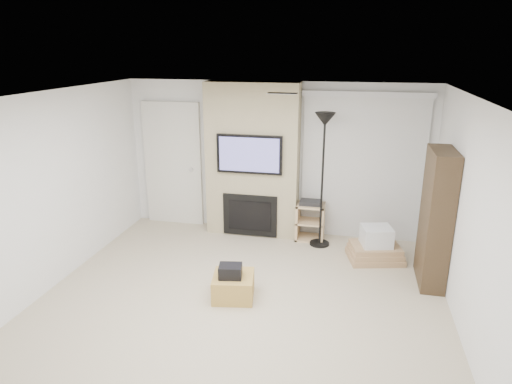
% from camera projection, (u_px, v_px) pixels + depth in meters
% --- Properties ---
extents(floor, '(5.00, 5.50, 0.00)m').
position_uv_depth(floor, '(234.00, 315.00, 5.35)').
color(floor, '#BEAF94').
rests_on(floor, ground).
extents(ceiling, '(5.00, 5.50, 0.00)m').
position_uv_depth(ceiling, '(231.00, 100.00, 4.59)').
color(ceiling, white).
rests_on(ceiling, wall_back).
extents(wall_back, '(5.00, 0.00, 2.50)m').
position_uv_depth(wall_back, '(276.00, 158.00, 7.53)').
color(wall_back, white).
rests_on(wall_back, ground).
extents(wall_left, '(0.00, 5.50, 2.50)m').
position_uv_depth(wall_left, '(32.00, 200.00, 5.48)').
color(wall_left, white).
rests_on(wall_left, ground).
extents(wall_right, '(0.00, 5.50, 2.50)m').
position_uv_depth(wall_right, '(479.00, 235.00, 4.46)').
color(wall_right, white).
rests_on(wall_right, ground).
extents(hvac_vent, '(0.35, 0.18, 0.01)m').
position_uv_depth(hvac_vent, '(282.00, 93.00, 5.26)').
color(hvac_vent, silver).
rests_on(hvac_vent, ceiling).
extents(ottoman, '(0.58, 0.58, 0.30)m').
position_uv_depth(ottoman, '(233.00, 286.00, 5.70)').
color(ottoman, '#B48D42').
rests_on(ottoman, floor).
extents(black_bag, '(0.31, 0.26, 0.16)m').
position_uv_depth(black_bag, '(230.00, 271.00, 5.60)').
color(black_bag, black).
rests_on(black_bag, ottoman).
extents(fireplace_wall, '(1.50, 0.47, 2.50)m').
position_uv_depth(fireplace_wall, '(252.00, 161.00, 7.41)').
color(fireplace_wall, tan).
rests_on(fireplace_wall, floor).
extents(entry_door, '(1.02, 0.11, 2.14)m').
position_uv_depth(entry_door, '(173.00, 165.00, 7.92)').
color(entry_door, silver).
rests_on(entry_door, floor).
extents(vertical_blinds, '(1.98, 0.10, 2.37)m').
position_uv_depth(vertical_blinds, '(363.00, 162.00, 7.19)').
color(vertical_blinds, silver).
rests_on(vertical_blinds, floor).
extents(floor_lamp, '(0.31, 0.31, 2.10)m').
position_uv_depth(floor_lamp, '(324.00, 143.00, 6.78)').
color(floor_lamp, black).
rests_on(floor_lamp, floor).
extents(av_stand, '(0.45, 0.38, 0.66)m').
position_uv_depth(av_stand, '(310.00, 219.00, 7.39)').
color(av_stand, '#D9B584').
rests_on(av_stand, floor).
extents(box_stack, '(0.88, 0.74, 0.51)m').
position_uv_depth(box_stack, '(375.00, 247.00, 6.71)').
color(box_stack, tan).
rests_on(box_stack, floor).
extents(bookshelf, '(0.30, 0.80, 1.80)m').
position_uv_depth(bookshelf, '(436.00, 218.00, 5.87)').
color(bookshelf, '#322416').
rests_on(bookshelf, floor).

